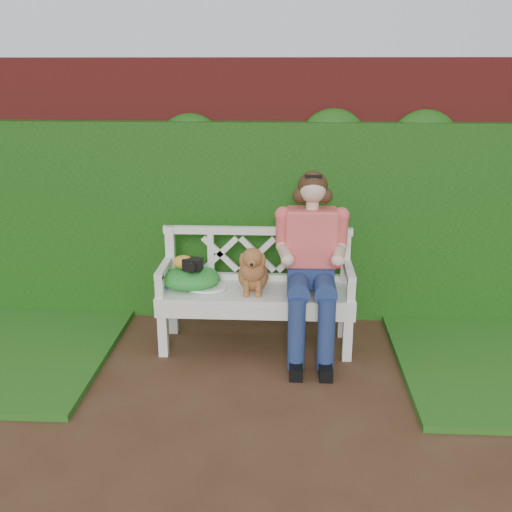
{
  "coord_description": "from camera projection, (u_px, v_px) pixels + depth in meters",
  "views": [
    {
      "loc": [
        0.25,
        -3.29,
        2.14
      ],
      "look_at": [
        0.02,
        1.05,
        0.75
      ],
      "focal_mm": 42.0,
      "sensor_mm": 36.0,
      "label": 1
    }
  ],
  "objects": [
    {
      "name": "camera_item",
      "position": [
        193.0,
        264.0,
        4.57
      ],
      "size": [
        0.16,
        0.13,
        0.09
      ],
      "primitive_type": "cube",
      "rotation": [
        0.0,
        0.0,
        -0.23
      ],
      "color": "black",
      "rests_on": "green_bag"
    },
    {
      "name": "green_bag",
      "position": [
        190.0,
        278.0,
        4.65
      ],
      "size": [
        0.52,
        0.43,
        0.16
      ],
      "primitive_type": null,
      "rotation": [
        0.0,
        0.0,
        0.14
      ],
      "color": "#196925",
      "rests_on": "garden_bench"
    },
    {
      "name": "baseball_glove",
      "position": [
        183.0,
        262.0,
        4.6
      ],
      "size": [
        0.17,
        0.13,
        0.1
      ],
      "primitive_type": "ellipsoid",
      "rotation": [
        0.0,
        0.0,
        0.04
      ],
      "color": "gold",
      "rests_on": "green_bag"
    },
    {
      "name": "dog",
      "position": [
        253.0,
        268.0,
        4.55
      ],
      "size": [
        0.28,
        0.36,
        0.38
      ],
      "primitive_type": null,
      "rotation": [
        0.0,
        0.0,
        -0.07
      ],
      "color": "brown",
      "rests_on": "garden_bench"
    },
    {
      "name": "brick_wall",
      "position": [
        259.0,
        189.0,
        5.27
      ],
      "size": [
        10.0,
        0.3,
        2.2
      ],
      "primitive_type": "cube",
      "color": "maroon",
      "rests_on": "ground"
    },
    {
      "name": "garden_bench",
      "position": [
        256.0,
        318.0,
        4.72
      ],
      "size": [
        1.64,
        0.77,
        0.48
      ],
      "primitive_type": null,
      "rotation": [
        0.0,
        0.0,
        0.11
      ],
      "color": "white",
      "rests_on": "ground"
    },
    {
      "name": "seated_woman",
      "position": [
        311.0,
        266.0,
        4.54
      ],
      "size": [
        0.67,
        0.84,
        1.37
      ],
      "primitive_type": null,
      "rotation": [
        0.0,
        0.0,
        0.13
      ],
      "color": "#FF425B",
      "rests_on": "ground"
    },
    {
      "name": "ivy_hedge",
      "position": [
        257.0,
        223.0,
        5.13
      ],
      "size": [
        10.0,
        0.18,
        1.7
      ],
      "primitive_type": "cube",
      "color": "#296217",
      "rests_on": "ground"
    },
    {
      "name": "ground",
      "position": [
        244.0,
        419.0,
        3.79
      ],
      "size": [
        60.0,
        60.0,
        0.0
      ],
      "primitive_type": "plane",
      "color": "#402314"
    },
    {
      "name": "tennis_racket",
      "position": [
        203.0,
        287.0,
        4.64
      ],
      "size": [
        0.64,
        0.46,
        0.03
      ],
      "primitive_type": null,
      "rotation": [
        0.0,
        0.0,
        -0.4
      ],
      "color": "white",
      "rests_on": "garden_bench"
    }
  ]
}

